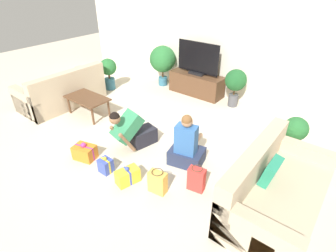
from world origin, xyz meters
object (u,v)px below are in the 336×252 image
coffee_table (87,100)px  gift_bag_a (158,182)px  potted_plant_corner_left (109,71)px  gift_box_c (106,165)px  potted_plant_back_right (235,82)px  potted_plant_back_left (163,60)px  tv (198,60)px  gift_box_b (128,176)px  gift_box_a (85,152)px  gift_bag_b (196,179)px  sofa_right (274,191)px  sofa_left (63,92)px  potted_plant_corner_right (294,136)px  person_kneeling (133,130)px  tv_console (196,84)px  person_sitting (187,147)px  dog (181,135)px

coffee_table → gift_bag_a: coffee_table is taller
potted_plant_corner_left → gift_box_c: 3.28m
potted_plant_back_right → potted_plant_back_left: bearing=-180.0°
tv → gift_box_b: 3.47m
gift_box_a → gift_bag_b: gift_bag_b is taller
coffee_table → sofa_right: bearing=-2.1°
potted_plant_corner_left → gift_bag_b: 4.06m
potted_plant_corner_left → gift_box_a: size_ratio=2.00×
sofa_right → gift_box_c: sofa_right is taller
sofa_left → potted_plant_corner_right: size_ratio=2.39×
potted_plant_back_right → potted_plant_back_left: potted_plant_back_left is taller
person_kneeling → gift_bag_b: bearing=4.9°
sofa_left → tv: 3.15m
tv_console → gift_box_c: size_ratio=4.78×
coffee_table → person_kneeling: person_kneeling is taller
sofa_left → gift_box_a: size_ratio=4.50×
sofa_left → tv_console: 3.10m
potted_plant_corner_left → person_kneeling: 2.72m
coffee_table → tv_console: size_ratio=0.69×
potted_plant_back_right → potted_plant_back_left: (-2.03, -0.00, 0.11)m
gift_box_c → gift_bag_b: 1.39m
potted_plant_back_right → gift_bag_b: potted_plant_back_right is taller
tv_console → gift_box_b: tv_console is taller
tv → gift_bag_b: (1.79, -2.77, -0.66)m
person_sitting → sofa_right: bearing=163.3°
sofa_right → coffee_table: 3.91m
tv → person_kneeling: tv is taller
person_kneeling → sofa_left: bearing=-172.7°
gift_bag_b → gift_box_a: bearing=-163.9°
dog → gift_box_c: (-0.48, -1.30, -0.08)m
potted_plant_back_right → potted_plant_corner_left: (-2.91, -1.05, -0.07)m
gift_box_c → potted_plant_corner_left: bearing=137.6°
potted_plant_corner_left → person_sitting: bearing=-21.4°
potted_plant_back_right → person_kneeling: size_ratio=1.02×
sofa_left → potted_plant_corner_left: (0.14, 1.23, 0.20)m
person_kneeling → gift_box_a: bearing=-106.0°
tv_console → tv: bearing=0.0°
potted_plant_corner_right → gift_bag_a: potted_plant_corner_right is taller
coffee_table → gift_box_c: (1.68, -0.99, -0.24)m
sofa_left → potted_plant_corner_right: bearing=103.4°
person_sitting → dog: size_ratio=1.61×
gift_box_a → tv_console: bearing=89.8°
potted_plant_corner_right → potted_plant_back_left: potted_plant_back_left is taller
gift_box_a → gift_box_c: (0.52, -0.01, -0.01)m
tv → potted_plant_back_left: size_ratio=1.05×
potted_plant_corner_left → gift_bag_a: 3.88m
sofa_left → sofa_right: 4.78m
person_sitting → gift_box_c: person_sitting is taller
tv_console → potted_plant_back_right: bearing=-2.8°
coffee_table → potted_plant_back_left: 2.29m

